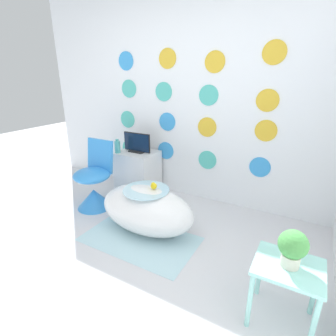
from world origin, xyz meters
name	(u,v)px	position (x,y,z in m)	size (l,w,h in m)	color
ground_plane	(81,284)	(0.00, 0.00, 0.00)	(12.00, 12.00, 0.00)	silver
wall_back_dotted	(189,96)	(0.00, 1.91, 1.30)	(4.49, 0.05, 2.60)	white
rug	(140,239)	(0.06, 0.71, 0.00)	(1.12, 0.66, 0.01)	silver
bathtub	(147,209)	(0.04, 0.89, 0.24)	(1.04, 0.57, 0.48)	white
rubber_duck	(154,186)	(0.12, 0.90, 0.52)	(0.06, 0.07, 0.08)	yellow
chair	(94,186)	(-0.81, 1.01, 0.27)	(0.44, 0.44, 0.82)	#338CE0
tv_cabinet	(138,172)	(-0.61, 1.64, 0.29)	(0.51, 0.44, 0.57)	silver
tv	(137,144)	(-0.61, 1.64, 0.68)	(0.40, 0.12, 0.26)	black
vase	(117,147)	(-0.81, 1.48, 0.65)	(0.08, 0.08, 0.18)	#51B2AD
side_table	(287,276)	(1.40, 0.43, 0.36)	(0.41, 0.36, 0.45)	#99E0D8
potted_plant_left	(293,247)	(1.40, 0.43, 0.58)	(0.18, 0.18, 0.24)	beige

